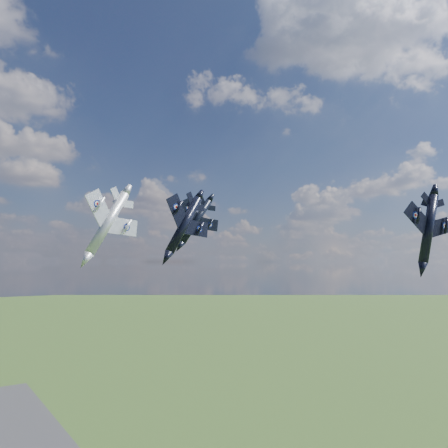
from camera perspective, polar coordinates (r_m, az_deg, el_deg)
jet_lead_navy at (r=73.40m, az=-5.24°, el=-0.08°), size 13.74×17.28×8.76m
jet_right_navy at (r=71.56m, az=25.15°, el=-0.54°), size 14.01×16.61×5.41m
jet_high_navy at (r=101.07m, az=-3.70°, el=0.36°), size 13.72×17.85×9.44m
jet_left_silver at (r=66.58m, az=-14.96°, el=0.14°), size 13.61×16.86×8.29m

